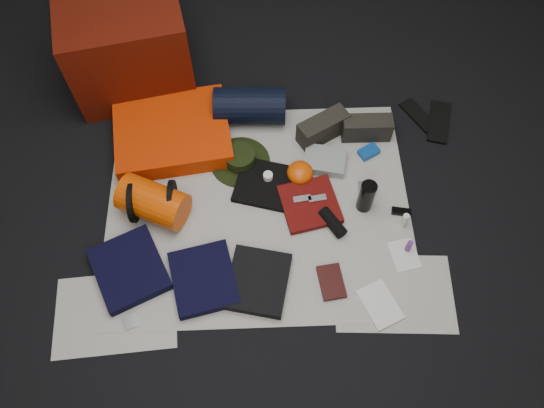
{
  "coord_description": "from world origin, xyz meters",
  "views": [
    {
      "loc": [
        0.02,
        -1.35,
        2.48
      ],
      "look_at": [
        0.07,
        -0.04,
        0.1
      ],
      "focal_mm": 35.0,
      "sensor_mm": 36.0,
      "label": 1
    }
  ],
  "objects_px": {
    "water_bottle": "(366,196)",
    "paperback_book": "(331,282)",
    "stuff_sack": "(153,202)",
    "red_cabinet": "(127,45)",
    "compact_camera": "(367,187)",
    "sleeping_pad": "(173,133)",
    "navy_duffel": "(250,106)"
  },
  "relations": [
    {
      "from": "sleeping_pad",
      "to": "water_bottle",
      "type": "relative_size",
      "value": 3.05
    },
    {
      "from": "red_cabinet",
      "to": "sleeping_pad",
      "type": "height_order",
      "value": "red_cabinet"
    },
    {
      "from": "water_bottle",
      "to": "paperback_book",
      "type": "relative_size",
      "value": 1.16
    },
    {
      "from": "red_cabinet",
      "to": "paperback_book",
      "type": "xyz_separation_m",
      "value": [
        1.07,
        -1.37,
        -0.26
      ]
    },
    {
      "from": "red_cabinet",
      "to": "stuff_sack",
      "type": "relative_size",
      "value": 1.93
    },
    {
      "from": "red_cabinet",
      "to": "water_bottle",
      "type": "bearing_deg",
      "value": -48.17
    },
    {
      "from": "red_cabinet",
      "to": "compact_camera",
      "type": "height_order",
      "value": "red_cabinet"
    },
    {
      "from": "sleeping_pad",
      "to": "navy_duffel",
      "type": "relative_size",
      "value": 1.56
    },
    {
      "from": "red_cabinet",
      "to": "navy_duffel",
      "type": "distance_m",
      "value": 0.78
    },
    {
      "from": "water_bottle",
      "to": "compact_camera",
      "type": "xyz_separation_m",
      "value": [
        0.03,
        0.1,
        -0.08
      ]
    },
    {
      "from": "sleeping_pad",
      "to": "stuff_sack",
      "type": "xyz_separation_m",
      "value": [
        -0.07,
        -0.47,
        0.04
      ]
    },
    {
      "from": "navy_duffel",
      "to": "stuff_sack",
      "type": "bearing_deg",
      "value": -127.56
    },
    {
      "from": "paperback_book",
      "to": "stuff_sack",
      "type": "bearing_deg",
      "value": 146.01
    },
    {
      "from": "stuff_sack",
      "to": "paperback_book",
      "type": "xyz_separation_m",
      "value": [
        0.89,
        -0.43,
        -0.09
      ]
    },
    {
      "from": "red_cabinet",
      "to": "water_bottle",
      "type": "relative_size",
      "value": 3.2
    },
    {
      "from": "paperback_book",
      "to": "compact_camera",
      "type": "bearing_deg",
      "value": 57.63
    },
    {
      "from": "water_bottle",
      "to": "compact_camera",
      "type": "relative_size",
      "value": 2.15
    },
    {
      "from": "sleeping_pad",
      "to": "navy_duffel",
      "type": "bearing_deg",
      "value": 17.53
    },
    {
      "from": "stuff_sack",
      "to": "water_bottle",
      "type": "relative_size",
      "value": 1.66
    },
    {
      "from": "stuff_sack",
      "to": "water_bottle",
      "type": "bearing_deg",
      "value": -0.41
    },
    {
      "from": "compact_camera",
      "to": "paperback_book",
      "type": "distance_m",
      "value": 0.58
    },
    {
      "from": "stuff_sack",
      "to": "paperback_book",
      "type": "height_order",
      "value": "stuff_sack"
    },
    {
      "from": "water_bottle",
      "to": "stuff_sack",
      "type": "bearing_deg",
      "value": 179.59
    },
    {
      "from": "red_cabinet",
      "to": "compact_camera",
      "type": "distance_m",
      "value": 1.58
    },
    {
      "from": "navy_duffel",
      "to": "compact_camera",
      "type": "bearing_deg",
      "value": -37.17
    },
    {
      "from": "sleeping_pad",
      "to": "navy_duffel",
      "type": "xyz_separation_m",
      "value": [
        0.44,
        0.14,
        0.05
      ]
    },
    {
      "from": "water_bottle",
      "to": "paperback_book",
      "type": "bearing_deg",
      "value": -116.43
    },
    {
      "from": "paperback_book",
      "to": "red_cabinet",
      "type": "bearing_deg",
      "value": 119.99
    },
    {
      "from": "red_cabinet",
      "to": "navy_duffel",
      "type": "xyz_separation_m",
      "value": [
        0.69,
        -0.33,
        -0.16
      ]
    },
    {
      "from": "stuff_sack",
      "to": "water_bottle",
      "type": "xyz_separation_m",
      "value": [
        1.1,
        -0.01,
        0.0
      ]
    },
    {
      "from": "water_bottle",
      "to": "red_cabinet",
      "type": "bearing_deg",
      "value": 143.54
    },
    {
      "from": "navy_duffel",
      "to": "sleeping_pad",
      "type": "bearing_deg",
      "value": -160.19
    }
  ]
}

